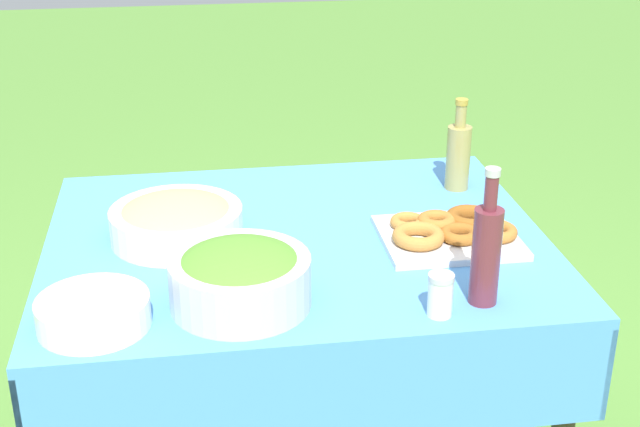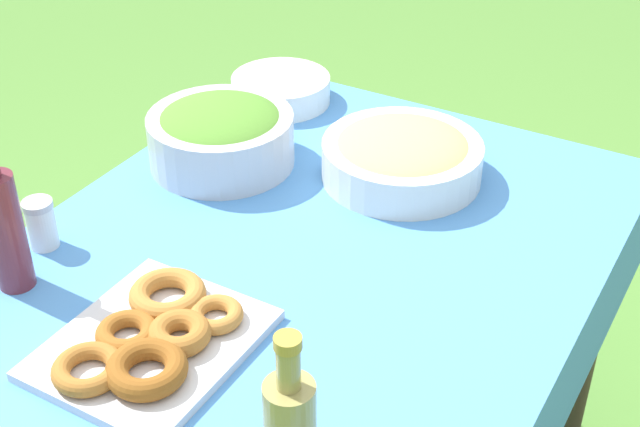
% 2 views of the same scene
% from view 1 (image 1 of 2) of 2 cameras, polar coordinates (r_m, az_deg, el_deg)
% --- Properties ---
extents(picnic_table, '(1.18, 0.95, 0.76)m').
position_cam_1_polar(picnic_table, '(2.16, -1.48, -4.01)').
color(picnic_table, '#4C8CD1').
rests_on(picnic_table, ground_plane).
extents(salad_bowl, '(0.29, 0.29, 0.13)m').
position_cam_1_polar(salad_bowl, '(1.81, -5.15, -4.00)').
color(salad_bowl, silver).
rests_on(salad_bowl, picnic_table).
extents(pasta_bowl, '(0.31, 0.31, 0.10)m').
position_cam_1_polar(pasta_bowl, '(2.12, -9.18, -0.40)').
color(pasta_bowl, white).
rests_on(pasta_bowl, picnic_table).
extents(donut_platter, '(0.34, 0.27, 0.05)m').
position_cam_1_polar(donut_platter, '(2.12, 8.25, -1.15)').
color(donut_platter, silver).
rests_on(donut_platter, picnic_table).
extents(plate_stack, '(0.22, 0.22, 0.06)m').
position_cam_1_polar(plate_stack, '(1.80, -14.30, -6.17)').
color(plate_stack, white).
rests_on(plate_stack, picnic_table).
extents(olive_oil_bottle, '(0.06, 0.06, 0.25)m').
position_cam_1_polar(olive_oil_bottle, '(2.39, 8.85, 3.78)').
color(olive_oil_bottle, '#998E4C').
rests_on(olive_oil_bottle, picnic_table).
extents(wine_bottle, '(0.06, 0.06, 0.29)m').
position_cam_1_polar(wine_bottle, '(1.82, 10.59, -2.39)').
color(wine_bottle, maroon).
rests_on(wine_bottle, picnic_table).
extents(salt_shaker, '(0.05, 0.05, 0.09)m').
position_cam_1_polar(salt_shaker, '(1.79, 7.71, -5.17)').
color(salt_shaker, white).
rests_on(salt_shaker, picnic_table).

